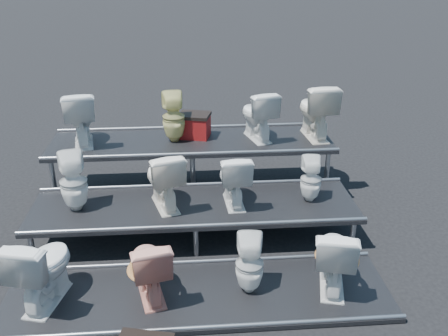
{
  "coord_description": "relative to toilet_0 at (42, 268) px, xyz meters",
  "views": [
    {
      "loc": [
        -0.08,
        -5.75,
        3.53
      ],
      "look_at": [
        0.39,
        0.1,
        0.92
      ],
      "focal_mm": 40.0,
      "sensor_mm": 36.0,
      "label": 1
    }
  ],
  "objects": [
    {
      "name": "tier_back",
      "position": [
        1.62,
        2.6,
        -0.05
      ],
      "size": [
        4.2,
        1.2,
        0.86
      ],
      "primitive_type": "cube",
      "color": "black",
      "rests_on": "ground"
    },
    {
      "name": "tier_front",
      "position": [
        1.62,
        0.0,
        -0.45
      ],
      "size": [
        4.2,
        1.2,
        0.06
      ],
      "primitive_type": "cube",
      "color": "black",
      "rests_on": "ground"
    },
    {
      "name": "toilet_3",
      "position": [
        3.1,
        0.0,
        -0.02
      ],
      "size": [
        0.62,
        0.86,
        0.79
      ],
      "primitive_type": "imported",
      "rotation": [
        0.0,
        0.0,
        2.9
      ],
      "color": "white",
      "rests_on": "tier_front"
    },
    {
      "name": "toilet_1",
      "position": [
        1.1,
        0.0,
        -0.05
      ],
      "size": [
        0.57,
        0.8,
        0.74
      ],
      "primitive_type": "imported",
      "rotation": [
        0.0,
        0.0,
        3.37
      ],
      "color": "tan",
      "rests_on": "tier_front"
    },
    {
      "name": "toilet_11",
      "position": [
        3.49,
        2.6,
        0.8
      ],
      "size": [
        0.54,
        0.87,
        0.85
      ],
      "primitive_type": "imported",
      "rotation": [
        0.0,
        0.0,
        3.22
      ],
      "color": "white",
      "rests_on": "tier_back"
    },
    {
      "name": "toilet_5",
      "position": [
        1.23,
        1.3,
        0.37
      ],
      "size": [
        0.62,
        0.85,
        0.77
      ],
      "primitive_type": "imported",
      "rotation": [
        0.0,
        0.0,
        3.42
      ],
      "color": "white",
      "rests_on": "tier_mid"
    },
    {
      "name": "toilet_2",
      "position": [
        2.17,
        0.0,
        -0.08
      ],
      "size": [
        0.34,
        0.34,
        0.68
      ],
      "primitive_type": "imported",
      "rotation": [
        0.0,
        0.0,
        3.04
      ],
      "color": "white",
      "rests_on": "tier_front"
    },
    {
      "name": "red_crate",
      "position": [
        1.67,
        2.75,
        0.54
      ],
      "size": [
        0.52,
        0.45,
        0.32
      ],
      "primitive_type": "cube",
      "rotation": [
        0.0,
        0.0,
        -0.25
      ],
      "color": "maroon",
      "rests_on": "tier_back"
    },
    {
      "name": "tier_mid",
      "position": [
        1.62,
        1.3,
        -0.25
      ],
      "size": [
        4.2,
        1.2,
        0.46
      ],
      "primitive_type": "cube",
      "color": "black",
      "rests_on": "ground"
    },
    {
      "name": "toilet_8",
      "position": [
        0.01,
        2.6,
        0.78
      ],
      "size": [
        0.58,
        0.86,
        0.81
      ],
      "primitive_type": "imported",
      "rotation": [
        0.0,
        0.0,
        3.32
      ],
      "color": "white",
      "rests_on": "tier_back"
    },
    {
      "name": "toilet_6",
      "position": [
        2.13,
        1.3,
        0.34
      ],
      "size": [
        0.44,
        0.72,
        0.71
      ],
      "primitive_type": "imported",
      "rotation": [
        0.0,
        0.0,
        3.2
      ],
      "color": "white",
      "rests_on": "tier_mid"
    },
    {
      "name": "toilet_7",
      "position": [
        3.14,
        1.3,
        0.28
      ],
      "size": [
        0.3,
        0.31,
        0.6
      ],
      "primitive_type": "imported",
      "rotation": [
        0.0,
        0.0,
        3.02
      ],
      "color": "white",
      "rests_on": "tier_mid"
    },
    {
      "name": "toilet_0",
      "position": [
        0.0,
        0.0,
        0.0
      ],
      "size": [
        0.65,
        0.91,
        0.84
      ],
      "primitive_type": "imported",
      "rotation": [
        0.0,
        0.0,
        2.89
      ],
      "color": "white",
      "rests_on": "tier_front"
    },
    {
      "name": "toilet_9",
      "position": [
        1.36,
        2.6,
        0.75
      ],
      "size": [
        0.37,
        0.37,
        0.74
      ],
      "primitive_type": "imported",
      "rotation": [
        0.0,
        0.0,
        3.25
      ],
      "color": "#CDC67A",
      "rests_on": "tier_back"
    },
    {
      "name": "toilet_4",
      "position": [
        0.11,
        1.3,
        0.36
      ],
      "size": [
        0.42,
        0.42,
        0.76
      ],
      "primitive_type": "imported",
      "rotation": [
        0.0,
        0.0,
        3.39
      ],
      "color": "white",
      "rests_on": "tier_mid"
    },
    {
      "name": "toilet_10",
      "position": [
        2.61,
        2.6,
        0.76
      ],
      "size": [
        0.6,
        0.82,
        0.76
      ],
      "primitive_type": "imported",
      "rotation": [
        0.0,
        0.0,
        3.4
      ],
      "color": "white",
      "rests_on": "tier_back"
    },
    {
      "name": "ground",
      "position": [
        1.62,
        1.3,
        -0.48
      ],
      "size": [
        80.0,
        80.0,
        0.0
      ],
      "primitive_type": "plane",
      "color": "black",
      "rests_on": "ground"
    }
  ]
}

